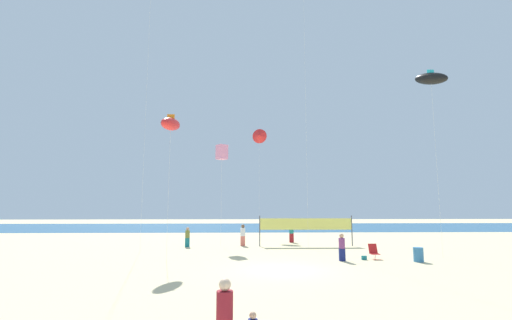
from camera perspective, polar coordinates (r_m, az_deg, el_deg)
ground_plane at (r=18.35m, az=4.53°, el=-17.63°), size 120.00×120.00×0.00m
ocean_band at (r=51.34m, az=0.51°, el=-11.02°), size 120.00×20.00×0.01m
mother_figure at (r=8.40m, az=-5.21°, el=-23.96°), size 0.38×0.38×1.64m
beachgoer_plum_shirt at (r=21.51m, az=13.99°, el=-13.65°), size 0.36×0.36×1.58m
beachgoer_white_shirt at (r=28.36m, az=-2.19°, el=-12.16°), size 0.39×0.39×1.69m
beachgoer_teal_shirt at (r=30.96m, az=5.87°, el=-11.73°), size 0.39×0.39×1.68m
beachgoer_olive_shirt at (r=28.13m, az=-11.25°, el=-12.25°), size 0.35×0.35×1.52m
folding_beach_chair at (r=22.88m, az=18.86°, el=-14.04°), size 0.52×0.65×0.89m
trash_barrel at (r=22.69m, az=25.24°, el=-13.95°), size 0.56×0.56×0.81m
volleyball_net at (r=28.41m, az=8.23°, el=-10.62°), size 7.48×0.13×2.40m
beach_handbag at (r=22.39m, az=17.42°, el=-15.15°), size 0.30×0.15×0.24m
kite_pink_box at (r=28.65m, az=-5.66°, el=1.30°), size 1.06×1.06×8.18m
kite_black_inflatable at (r=26.40m, az=26.91°, el=11.88°), size 1.98×2.42×12.31m
kite_red_delta at (r=37.95m, az=0.52°, el=4.02°), size 1.67×0.87×11.57m
kite_red_inflatable at (r=22.53m, az=-13.91°, el=5.78°), size 1.27×2.49×8.95m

